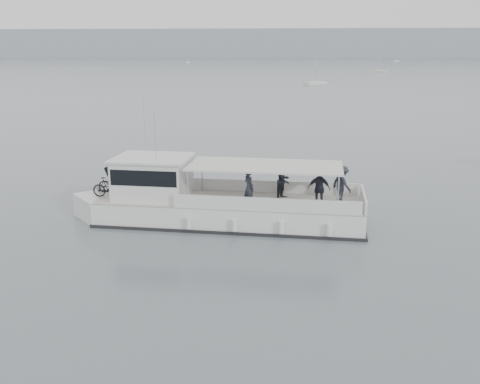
{
  "coord_description": "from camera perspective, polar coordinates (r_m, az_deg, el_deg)",
  "views": [
    {
      "loc": [
        5.31,
        -23.09,
        8.33
      ],
      "look_at": [
        3.38,
        2.0,
        1.6
      ],
      "focal_mm": 40.0,
      "sensor_mm": 36.0,
      "label": 1
    }
  ],
  "objects": [
    {
      "name": "tour_boat",
      "position": [
        26.5,
        -3.83,
        -1.09
      ],
      "size": [
        14.86,
        4.67,
        6.19
      ],
      "rotation": [
        0.0,
        0.0,
        -0.08
      ],
      "color": "white",
      "rests_on": "ground"
    },
    {
      "name": "moored_fleet",
      "position": [
        215.18,
        4.02,
        12.81
      ],
      "size": [
        384.26,
        327.85,
        9.43
      ],
      "color": "white",
      "rests_on": "ground"
    },
    {
      "name": "headland",
      "position": [
        583.15,
        4.01,
        15.49
      ],
      "size": [
        1400.0,
        90.0,
        28.0
      ],
      "primitive_type": "cube",
      "color": "#939EA8",
      "rests_on": "ground"
    },
    {
      "name": "ground",
      "position": [
        25.12,
        -8.09,
        -4.56
      ],
      "size": [
        1400.0,
        1400.0,
        0.0
      ],
      "primitive_type": "plane",
      "color": "slate",
      "rests_on": "ground"
    }
  ]
}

